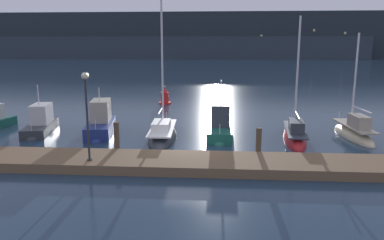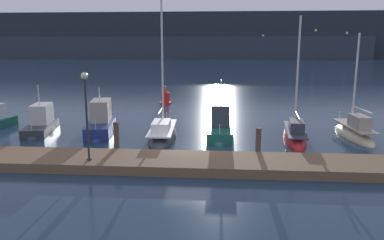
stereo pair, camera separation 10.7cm
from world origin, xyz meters
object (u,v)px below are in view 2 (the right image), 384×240
at_px(motorboat_berth_3, 41,128).
at_px(sailboat_berth_7, 295,138).
at_px(motorboat_berth_4, 101,127).
at_px(dock_lamppost, 86,102).
at_px(motorboat_berth_6, 221,130).
at_px(sailboat_berth_5, 163,136).
at_px(channel_buoy, 165,97).
at_px(sailboat_berth_8, 354,134).

bearing_deg(motorboat_berth_3, sailboat_berth_7, -2.50).
bearing_deg(motorboat_berth_4, motorboat_berth_3, -179.58).
bearing_deg(motorboat_berth_3, dock_lamppost, -50.62).
bearing_deg(dock_lamppost, motorboat_berth_4, 103.65).
bearing_deg(motorboat_berth_6, sailboat_berth_7, -9.83).
distance_m(motorboat_berth_4, sailboat_berth_5, 4.35).
bearing_deg(sailboat_berth_7, dock_lamppost, -149.41).
relative_size(sailboat_berth_5, channel_buoy, 5.55).
height_order(motorboat_berth_4, sailboat_berth_7, sailboat_berth_7).
bearing_deg(channel_buoy, motorboat_berth_6, -66.47).
relative_size(motorboat_berth_6, sailboat_berth_7, 0.64).
bearing_deg(motorboat_berth_6, motorboat_berth_3, -179.67).
bearing_deg(channel_buoy, sailboat_berth_5, -82.37).
relative_size(sailboat_berth_7, sailboat_berth_8, 1.16).
bearing_deg(motorboat_berth_3, motorboat_berth_4, 0.42).
relative_size(sailboat_berth_8, dock_lamppost, 1.71).
distance_m(motorboat_berth_4, sailboat_berth_7, 12.41).
bearing_deg(sailboat_berth_8, motorboat_berth_4, -179.28).
bearing_deg(channel_buoy, sailboat_berth_8, -41.57).
height_order(motorboat_berth_3, motorboat_berth_4, motorboat_berth_3).
height_order(sailboat_berth_5, motorboat_berth_6, sailboat_berth_5).
distance_m(sailboat_berth_7, sailboat_berth_8, 3.98).
distance_m(motorboat_berth_3, sailboat_berth_5, 8.34).
bearing_deg(channel_buoy, motorboat_berth_4, -101.06).
distance_m(motorboat_berth_4, dock_lamppost, 7.78).
bearing_deg(sailboat_berth_5, dock_lamppost, -112.44).
bearing_deg(sailboat_berth_7, motorboat_berth_3, 177.50).
height_order(motorboat_berth_6, sailboat_berth_8, sailboat_berth_8).
bearing_deg(motorboat_berth_4, sailboat_berth_5, -12.81).
xyz_separation_m(motorboat_berth_3, sailboat_berth_8, (20.30, 0.23, -0.12)).
xyz_separation_m(channel_buoy, dock_lamppost, (-0.72, -19.51, 2.55)).
xyz_separation_m(sailboat_berth_7, channel_buoy, (-9.95, 13.20, 0.50)).
height_order(sailboat_berth_7, channel_buoy, sailboat_berth_7).
bearing_deg(sailboat_berth_8, dock_lamppost, -153.45).
distance_m(motorboat_berth_3, sailboat_berth_8, 20.30).
height_order(sailboat_berth_8, dock_lamppost, sailboat_berth_8).
distance_m(motorboat_berth_3, dock_lamppost, 9.54).
distance_m(motorboat_berth_4, motorboat_berth_6, 7.84).
relative_size(motorboat_berth_3, dock_lamppost, 1.17).
height_order(motorboat_berth_3, sailboat_berth_7, sailboat_berth_7).
bearing_deg(channel_buoy, dock_lamppost, -92.11).
distance_m(sailboat_berth_7, channel_buoy, 16.54).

